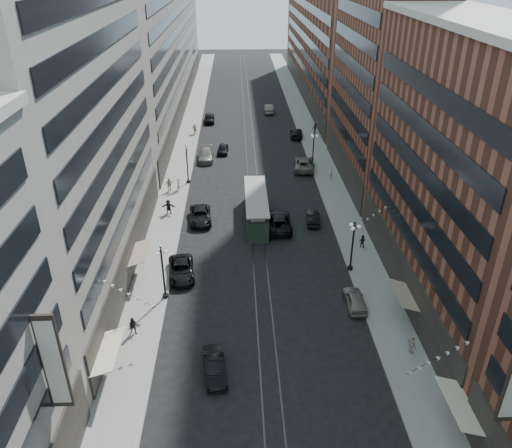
{
  "coord_description": "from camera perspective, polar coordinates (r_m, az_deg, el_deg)",
  "views": [
    {
      "loc": [
        -2.16,
        -10.51,
        28.58
      ],
      "look_at": [
        -0.44,
        33.18,
        5.0
      ],
      "focal_mm": 35.0,
      "sensor_mm": 36.0,
      "label": 1
    }
  ],
  "objects": [
    {
      "name": "ground",
      "position": [
        76.12,
        -0.47,
        6.28
      ],
      "size": [
        220.0,
        220.0,
        0.0
      ],
      "primitive_type": "plane",
      "color": "black",
      "rests_on": "ground"
    },
    {
      "name": "sidewalk_west",
      "position": [
        85.87,
        -8.14,
        8.66
      ],
      "size": [
        4.0,
        180.0,
        0.15
      ],
      "primitive_type": "cube",
      "color": "gray",
      "rests_on": "ground"
    },
    {
      "name": "sidewalk_east",
      "position": [
        86.42,
        6.71,
        8.88
      ],
      "size": [
        4.0,
        180.0,
        0.15
      ],
      "primitive_type": "cube",
      "color": "gray",
      "rests_on": "ground"
    },
    {
      "name": "rail_west",
      "position": [
        85.44,
        -1.17,
        8.8
      ],
      "size": [
        0.12,
        180.0,
        0.02
      ],
      "primitive_type": "cube",
      "color": "#2D2D33",
      "rests_on": "ground"
    },
    {
      "name": "rail_east",
      "position": [
        85.48,
        -0.22,
        8.81
      ],
      "size": [
        0.12,
        180.0,
        0.02
      ],
      "primitive_type": "cube",
      "color": "#2D2D33",
      "rests_on": "ground"
    },
    {
      "name": "building_west_mid",
      "position": [
        48.23,
        -20.32,
        8.98
      ],
      "size": [
        8.0,
        36.0,
        28.0
      ],
      "primitive_type": "cube",
      "color": "gray",
      "rests_on": "ground"
    },
    {
      "name": "building_west_far",
      "position": [
        108.66,
        -10.72,
        19.64
      ],
      "size": [
        8.0,
        90.0,
        26.0
      ],
      "primitive_type": "cube",
      "color": "gray",
      "rests_on": "ground"
    },
    {
      "name": "building_east_mid",
      "position": [
        46.1,
        22.57,
        5.02
      ],
      "size": [
        8.0,
        30.0,
        24.0
      ],
      "primitive_type": "cube",
      "color": "brown",
      "rests_on": "ground"
    },
    {
      "name": "building_east_tower",
      "position": [
        69.63,
        14.75,
        21.25
      ],
      "size": [
        8.0,
        26.0,
        42.0
      ],
      "primitive_type": "cube",
      "color": "brown",
      "rests_on": "ground"
    },
    {
      "name": "building_east_far",
      "position": [
        118.26,
        7.54,
        20.05
      ],
      "size": [
        8.0,
        72.0,
        24.0
      ],
      "primitive_type": "cube",
      "color": "brown",
      "rests_on": "ground"
    },
    {
      "name": "lamppost_sw_far",
      "position": [
        46.71,
        -10.6,
        -5.28
      ],
      "size": [
        1.03,
        1.14,
        5.52
      ],
      "color": "black",
      "rests_on": "sidewalk_west"
    },
    {
      "name": "lamppost_sw_mid",
      "position": [
        70.65,
        -7.88,
        6.92
      ],
      "size": [
        1.03,
        1.14,
        5.52
      ],
      "color": "black",
      "rests_on": "sidewalk_west"
    },
    {
      "name": "lamppost_se_far",
      "position": [
        50.85,
        10.98,
        -2.31
      ],
      "size": [
        1.03,
        1.14,
        5.52
      ],
      "color": "black",
      "rests_on": "sidewalk_east"
    },
    {
      "name": "lamppost_se_mid",
      "position": [
        75.83,
        6.56,
        8.51
      ],
      "size": [
        1.03,
        1.14,
        5.52
      ],
      "color": "black",
      "rests_on": "sidewalk_east"
    },
    {
      "name": "streetcar",
      "position": [
        60.55,
        0.02,
        1.79
      ],
      "size": [
        2.63,
        11.89,
        3.29
      ],
      "color": "#223628",
      "rests_on": "ground"
    },
    {
      "name": "car_2",
      "position": [
        50.86,
        -8.52,
        -5.19
      ],
      "size": [
        3.16,
        5.69,
        1.51
      ],
      "primitive_type": "imported",
      "rotation": [
        0.0,
        0.0,
        0.13
      ],
      "color": "black",
      "rests_on": "ground"
    },
    {
      "name": "car_4",
      "position": [
        47.2,
        11.25,
        -8.48
      ],
      "size": [
        1.73,
        4.26,
        1.45
      ],
      "primitive_type": "imported",
      "rotation": [
        0.0,
        0.0,
        3.14
      ],
      "color": "slate",
      "rests_on": "ground"
    },
    {
      "name": "car_5",
      "position": [
        39.98,
        -4.74,
        -15.91
      ],
      "size": [
        2.17,
        4.67,
        1.48
      ],
      "primitive_type": "imported",
      "rotation": [
        0.0,
        0.0,
        0.14
      ],
      "color": "black",
      "rests_on": "ground"
    },
    {
      "name": "pedestrian_2",
      "position": [
        44.21,
        -13.83,
        -11.29
      ],
      "size": [
        0.82,
        0.46,
        1.67
      ],
      "primitive_type": "imported",
      "rotation": [
        0.0,
        0.0,
        -0.02
      ],
      "color": "black",
      "rests_on": "sidewalk_west"
    },
    {
      "name": "pedestrian_4",
      "position": [
        43.14,
        17.39,
        -13.01
      ],
      "size": [
        0.74,
        1.07,
        1.68
      ],
      "primitive_type": "imported",
      "rotation": [
        0.0,
        0.0,
        1.9
      ],
      "color": "beige",
      "rests_on": "sidewalk_east"
    },
    {
      "name": "car_7",
      "position": [
        60.86,
        -6.38,
        0.95
      ],
      "size": [
        3.02,
        5.71,
        1.53
      ],
      "primitive_type": "imported",
      "rotation": [
        0.0,
        0.0,
        0.09
      ],
      "color": "black",
      "rests_on": "ground"
    },
    {
      "name": "car_8",
      "position": [
        79.87,
        -5.75,
        7.86
      ],
      "size": [
        2.41,
        5.77,
        1.67
      ],
      "primitive_type": "imported",
      "rotation": [
        0.0,
        0.0,
        0.01
      ],
      "color": "#69665D",
      "rests_on": "ground"
    },
    {
      "name": "car_9",
      "position": [
        99.18,
        -5.36,
        11.96
      ],
      "size": [
        2.05,
        4.86,
        1.64
      ],
      "primitive_type": "imported",
      "rotation": [
        0.0,
        0.0,
        0.02
      ],
      "color": "black",
      "rests_on": "ground"
    },
    {
      "name": "car_10",
      "position": [
        60.6,
        6.5,
        0.75
      ],
      "size": [
        1.86,
        4.36,
        1.4
      ],
      "primitive_type": "imported",
      "rotation": [
        0.0,
        0.0,
        3.05
      ],
      "color": "black",
      "rests_on": "ground"
    },
    {
      "name": "car_11",
      "position": [
        76.16,
        5.53,
        6.87
      ],
      "size": [
        3.69,
        6.6,
        1.75
      ],
      "primitive_type": "imported",
      "rotation": [
        0.0,
        0.0,
        3.01
      ],
      "color": "#626257",
      "rests_on": "ground"
    },
    {
      "name": "car_12",
      "position": [
        90.47,
        4.63,
        10.34
      ],
      "size": [
        2.6,
        5.41,
        1.52
      ],
      "primitive_type": "imported",
      "rotation": [
        0.0,
        0.0,
        3.05
      ],
      "color": "black",
      "rests_on": "ground"
    },
    {
      "name": "car_13",
      "position": [
        82.66,
        -3.79,
        8.56
      ],
      "size": [
        1.87,
        4.15,
        1.38
      ],
      "primitive_type": "imported",
      "rotation": [
        0.0,
        0.0,
        -0.06
      ],
      "color": "black",
      "rests_on": "ground"
    },
    {
      "name": "car_14",
      "position": [
        105.17,
        1.49,
        13.04
      ],
      "size": [
        2.06,
        5.22,
        1.69
      ],
      "primitive_type": "imported",
      "rotation": [
        0.0,
        0.0,
        3.09
      ],
      "color": "slate",
      "rests_on": "ground"
    },
    {
      "name": "pedestrian_5",
      "position": [
        62.93,
        -9.97,
        1.96
      ],
      "size": [
        1.74,
        0.6,
        1.85
      ],
      "primitive_type": "imported",
      "rotation": [
        0.0,
        0.0,
        -0.06
      ],
      "color": "black",
      "rests_on": "sidewalk_west"
    },
    {
      "name": "pedestrian_6",
      "position": [
        69.08,
        -9.88,
        4.47
      ],
      "size": [
        1.24,
        0.91,
        1.92
      ],
      "primitive_type": "imported",
      "rotation": [
        0.0,
        0.0,
        3.54
      ],
      "color": "#A8A38B",
      "rests_on": "sidewalk_west"
    },
    {
      "name": "pedestrian_7",
      "position": [
        56.09,
        12.04,
        -1.92
      ],
      "size": [
        0.83,
        0.7,
        1.5
      ],
      "primitive_type": "imported",
      "rotation": [
        0.0,
        0.0,
        2.65
      ],
      "color": "black",
      "rests_on": "sidewalk_east"
    },
    {
      "name": "pedestrian_8",
      "position": [
        72.75,
        8.5,
        5.82
      ],
      "size": [
        0.77,
        0.59,
        1.91
      ],
      "primitive_type": "imported",
      "rotation": [
        0.0,
        0.0,
        3.35
      ],
      "color": "beige",
      "rests_on": "sidewalk_east"
    },
    {
      "name": "pedestrian_9",
      "position": [
        92.49,
        6.78,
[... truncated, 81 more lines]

